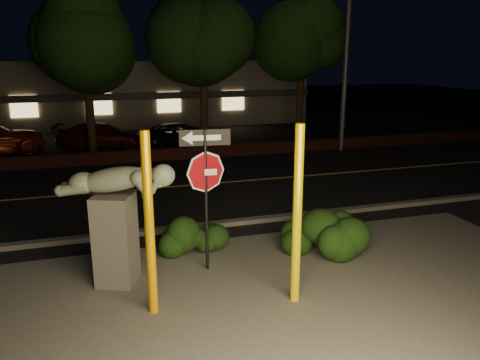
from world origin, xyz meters
name	(u,v)px	position (x,y,z in m)	size (l,w,h in m)	color
ground	(160,167)	(0.00, 10.00, 0.00)	(90.00, 90.00, 0.00)	black
patio	(244,302)	(0.00, -1.00, 0.01)	(14.00, 6.00, 0.02)	#4C4944
road	(172,187)	(0.00, 7.00, 0.01)	(80.00, 8.00, 0.01)	black
lane_marking	(172,187)	(0.00, 7.00, 0.02)	(80.00, 0.12, 0.01)	#D2C054
curb	(198,226)	(0.00, 2.90, 0.06)	(80.00, 0.25, 0.12)	#4C4944
brick_wall	(155,155)	(0.00, 11.30, 0.25)	(40.00, 0.35, 0.50)	#411915
parking_lot	(142,138)	(0.00, 17.00, 0.01)	(40.00, 12.00, 0.01)	black
building	(128,90)	(0.00, 24.99, 2.00)	(22.00, 10.20, 4.00)	#686253
tree_far_b	(82,12)	(-2.50, 13.20, 6.05)	(5.20, 5.20, 8.41)	black
tree_far_c	(203,24)	(2.50, 12.80, 5.66)	(4.80, 4.80, 7.84)	black
tree_far_d	(302,32)	(7.50, 13.30, 5.42)	(4.40, 4.40, 7.42)	black
yellow_pole_left	(149,226)	(-1.60, -0.85, 1.60)	(0.16, 0.16, 3.19)	#EDA400
yellow_pole_right	(297,216)	(0.89, -1.21, 1.62)	(0.16, 0.16, 3.24)	#FFE100
signpost	(206,172)	(-0.33, 0.49, 2.09)	(0.99, 0.16, 2.94)	black
sculpture	(116,211)	(-2.09, 0.44, 1.49)	(2.20, 1.36, 2.41)	#4C4944
hedge_center	(192,233)	(-0.43, 1.53, 0.44)	(1.69, 0.79, 0.88)	black
hedge_right	(311,228)	(2.23, 0.89, 0.50)	(1.52, 0.81, 0.99)	black
hedge_far_right	(337,234)	(2.54, 0.29, 0.54)	(1.57, 0.98, 1.09)	black
streetlight	(346,2)	(8.39, 10.84, 6.55)	(1.55, 0.88, 11.01)	#4B4B50
parked_car_darkred	(102,136)	(-2.07, 14.60, 0.61)	(1.72, 4.22, 1.23)	#421108
parked_car_dark	(181,135)	(1.59, 14.00, 0.59)	(1.94, 4.21, 1.17)	black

